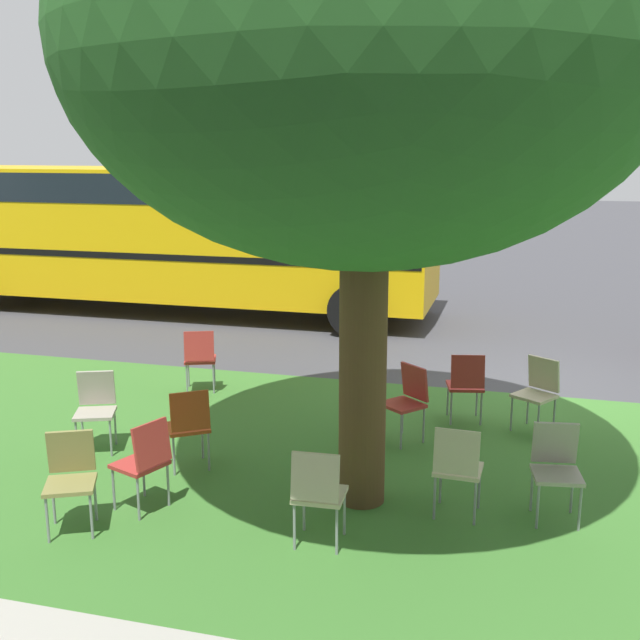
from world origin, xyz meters
TOP-DOWN VIEW (x-y plane):
  - ground at (0.00, 0.00)m, footprint 80.00×80.00m
  - grass_verge at (0.00, 3.20)m, footprint 48.00×6.00m
  - street_tree at (1.53, 3.89)m, footprint 5.18×5.18m
  - chair_0 at (-0.23, 3.78)m, footprint 0.47×0.48m
  - chair_1 at (0.75, 1.51)m, footprint 0.50×0.50m
  - chair_3 at (3.41, 4.62)m, footprint 0.54×0.54m
  - chair_4 at (3.88, 5.08)m, footprint 0.55×0.56m
  - chair_5 at (1.35, 2.26)m, footprint 0.58×0.59m
  - chair_6 at (4.64, 3.41)m, footprint 0.54×0.54m
  - chair_7 at (-0.09, 1.55)m, footprint 0.57×0.58m
  - chair_8 at (3.41, 3.67)m, footprint 0.58×0.58m
  - chair_9 at (4.35, 1.24)m, footprint 0.53×0.54m
  - chair_10 at (0.63, 4.02)m, footprint 0.44×0.44m
  - chair_11 at (1.71, 4.84)m, footprint 0.44×0.44m
  - school_bus at (6.97, -3.59)m, footprint 10.40×2.80m

SIDE VIEW (x-z plane):
  - ground at x=0.00m, z-range 0.00..0.00m
  - grass_verge at x=0.00m, z-range 0.00..0.01m
  - chair_0 at x=-0.23m, z-range 0.08..0.96m
  - chair_1 at x=0.75m, z-range 0.08..0.96m
  - chair_3 at x=3.41m, z-range 0.08..0.96m
  - chair_4 at x=3.88m, z-range 0.08..0.96m
  - chair_5 at x=1.35m, z-range 0.08..0.96m
  - chair_6 at x=4.64m, z-range 0.08..0.96m
  - chair_7 at x=-0.09m, z-range 0.08..0.96m
  - chair_8 at x=3.41m, z-range 0.08..0.96m
  - chair_9 at x=4.35m, z-range 0.08..0.96m
  - chair_10 at x=0.63m, z-range 0.08..0.96m
  - chair_11 at x=1.71m, z-range 0.08..0.96m
  - school_bus at x=6.97m, z-range 0.32..3.20m
  - street_tree at x=1.53m, z-range 1.11..7.20m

